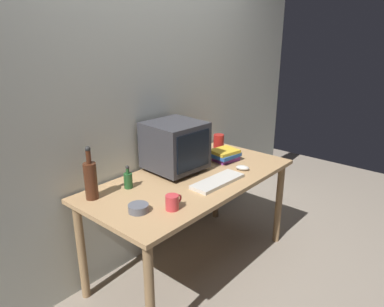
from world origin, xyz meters
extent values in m
plane|color=gray|center=(0.00, 0.00, 0.00)|extent=(6.00, 6.00, 0.00)
cube|color=beige|center=(0.00, 0.45, 1.25)|extent=(4.00, 0.08, 2.50)
cube|color=tan|center=(0.00, 0.00, 0.73)|extent=(1.60, 0.78, 0.03)
cylinder|color=olive|center=(-0.74, -0.33, 0.36)|extent=(0.06, 0.06, 0.71)
cylinder|color=olive|center=(0.74, -0.33, 0.36)|extent=(0.06, 0.06, 0.71)
cylinder|color=olive|center=(-0.74, 0.33, 0.36)|extent=(0.06, 0.06, 0.71)
cylinder|color=olive|center=(0.74, 0.33, 0.36)|extent=(0.06, 0.06, 0.71)
cube|color=#333338|center=(0.02, 0.18, 0.76)|extent=(0.29, 0.26, 0.03)
cube|color=#333338|center=(0.02, 0.18, 0.94)|extent=(0.40, 0.40, 0.34)
cube|color=black|center=(0.00, -0.01, 0.94)|extent=(0.31, 0.03, 0.27)
cube|color=beige|center=(0.04, -0.20, 0.76)|extent=(0.43, 0.17, 0.02)
ellipsoid|color=beige|center=(0.35, -0.20, 0.76)|extent=(0.09, 0.11, 0.04)
cylinder|color=#472314|center=(-0.66, 0.25, 0.86)|extent=(0.08, 0.08, 0.23)
cylinder|color=#472314|center=(-0.66, 0.25, 1.02)|extent=(0.03, 0.03, 0.08)
sphere|color=#262626|center=(-0.66, 0.25, 1.07)|extent=(0.03, 0.03, 0.03)
cylinder|color=#1E4C23|center=(-0.41, 0.20, 0.80)|extent=(0.06, 0.06, 0.10)
cylinder|color=#1E4C23|center=(-0.41, 0.20, 0.87)|extent=(0.02, 0.02, 0.04)
sphere|color=#262626|center=(-0.41, 0.20, 0.89)|extent=(0.02, 0.02, 0.02)
cube|color=#843893|center=(0.44, 0.02, 0.76)|extent=(0.21, 0.17, 0.04)
cube|color=#28569E|center=(0.42, 0.01, 0.80)|extent=(0.23, 0.18, 0.03)
cube|color=gold|center=(0.43, 0.02, 0.82)|extent=(0.23, 0.20, 0.03)
cylinder|color=#CC383D|center=(-0.44, -0.23, 0.79)|extent=(0.08, 0.08, 0.09)
torus|color=#CC383D|center=(-0.39, -0.23, 0.79)|extent=(0.06, 0.01, 0.06)
cylinder|color=#595B66|center=(-0.59, -0.10, 0.77)|extent=(0.12, 0.12, 0.04)
cylinder|color=#A51E19|center=(0.58, 0.20, 0.82)|extent=(0.09, 0.09, 0.15)
camera|label=1|loc=(-1.79, -1.54, 1.75)|focal=33.56mm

